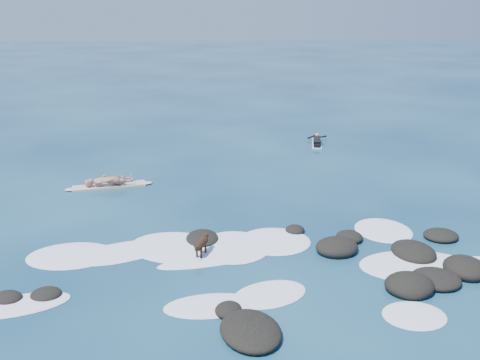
{
  "coord_description": "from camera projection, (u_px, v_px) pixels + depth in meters",
  "views": [
    {
      "loc": [
        -1.1,
        -15.01,
        7.53
      ],
      "look_at": [
        -0.2,
        4.0,
        0.9
      ],
      "focal_mm": 40.0,
      "sensor_mm": 36.0,
      "label": 1
    }
  ],
  "objects": [
    {
      "name": "breaking_foam",
      "position": [
        248.0,
        260.0,
        15.98
      ],
      "size": [
        15.53,
        6.93,
        0.12
      ],
      "color": "white",
      "rests_on": "ground"
    },
    {
      "name": "paddling_surfer_rig",
      "position": [
        317.0,
        142.0,
        28.3
      ],
      "size": [
        1.09,
        2.38,
        0.41
      ],
      "rotation": [
        0.0,
        0.0,
        1.4
      ],
      "color": "silver",
      "rests_on": "ground"
    },
    {
      "name": "ground",
      "position": [
        252.0,
        249.0,
        16.69
      ],
      "size": [
        160.0,
        160.0,
        0.0
      ],
      "primitive_type": "plane",
      "color": "#0A2642",
      "rests_on": "ground"
    },
    {
      "name": "standing_surfer_rig",
      "position": [
        108.0,
        169.0,
        21.76
      ],
      "size": [
        3.52,
        1.22,
        2.02
      ],
      "rotation": [
        0.0,
        0.0,
        0.21
      ],
      "color": "beige",
      "rests_on": "ground"
    },
    {
      "name": "dog",
      "position": [
        202.0,
        243.0,
        16.11
      ],
      "size": [
        0.49,
        0.99,
        0.65
      ],
      "rotation": [
        0.0,
        0.0,
        1.21
      ],
      "color": "black",
      "rests_on": "ground"
    },
    {
      "name": "reef_rocks",
      "position": [
        355.0,
        270.0,
        15.2
      ],
      "size": [
        13.89,
        7.07,
        0.59
      ],
      "color": "black",
      "rests_on": "ground"
    }
  ]
}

